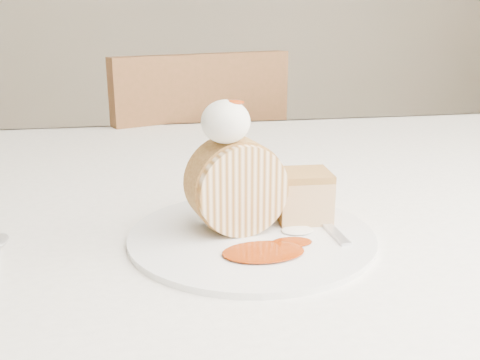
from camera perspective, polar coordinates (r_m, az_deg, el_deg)
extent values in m
cube|color=white|center=(0.71, -0.57, -2.14)|extent=(1.40, 0.90, 0.04)
cube|color=white|center=(1.17, -4.24, -0.68)|extent=(1.40, 0.01, 0.28)
cylinder|color=brown|center=(1.41, 22.81, -10.12)|extent=(0.06, 0.06, 0.71)
cube|color=brown|center=(1.45, -7.04, -4.84)|extent=(0.54, 0.54, 0.04)
cube|color=brown|center=(1.21, -3.66, 2.85)|extent=(0.41, 0.19, 0.44)
cylinder|color=brown|center=(1.76, -3.89, -8.68)|extent=(0.04, 0.04, 0.41)
cylinder|color=brown|center=(1.64, -15.28, -11.24)|extent=(0.04, 0.04, 0.41)
cylinder|color=brown|center=(1.49, 2.81, -13.81)|extent=(0.04, 0.04, 0.41)
cylinder|color=brown|center=(1.35, -10.59, -17.71)|extent=(0.04, 0.04, 0.41)
cylinder|color=white|center=(0.54, 1.24, -5.96)|extent=(0.26, 0.26, 0.01)
cylinder|color=beige|center=(0.53, -0.37, -0.65)|extent=(0.10, 0.07, 0.09)
cube|color=#B38844|center=(0.57, 6.75, -2.00)|extent=(0.06, 0.05, 0.05)
ellipsoid|color=white|center=(0.51, -1.55, 6.23)|extent=(0.05, 0.05, 0.04)
ellipsoid|color=#8E2A05|center=(0.51, -0.85, 8.87)|extent=(0.02, 0.02, 0.01)
cube|color=silver|center=(0.56, 9.20, -4.71)|extent=(0.03, 0.15, 0.00)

